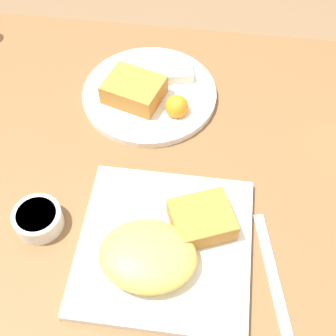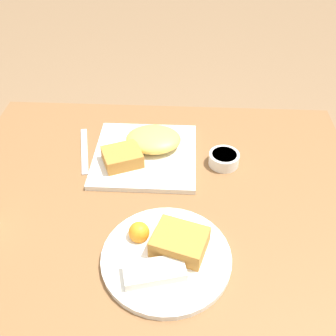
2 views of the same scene
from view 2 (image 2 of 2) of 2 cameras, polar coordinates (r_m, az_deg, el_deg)
dining_table at (r=0.99m, az=-1.53°, el=-8.10°), size 0.99×0.79×0.77m
plate_square_near at (r=1.02m, az=-3.30°, el=2.71°), size 0.26×0.26×0.06m
plate_oval_far at (r=0.80m, az=-0.16°, el=-12.32°), size 0.26×0.26×0.05m
sauce_ramekin at (r=1.01m, az=8.12°, el=1.35°), size 0.08×0.08×0.03m
butter_knife at (r=1.07m, az=-12.03°, el=2.49°), size 0.06×0.19×0.00m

